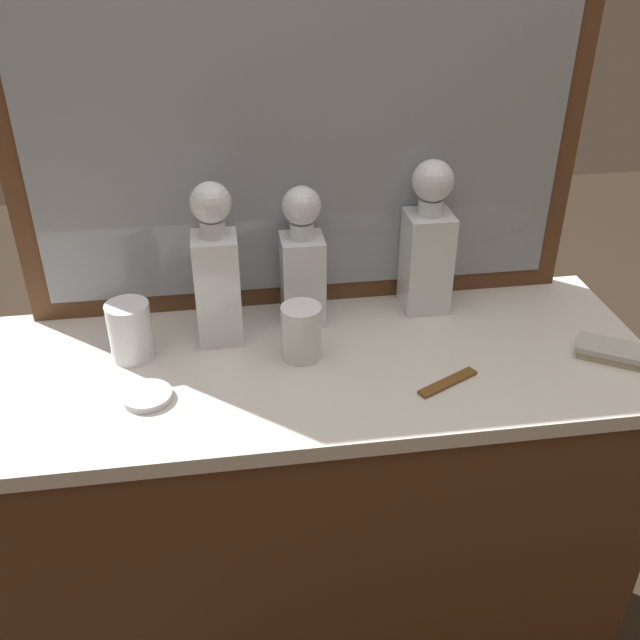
{
  "coord_description": "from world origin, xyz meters",
  "views": [
    {
      "loc": [
        -0.16,
        -1.05,
        1.53
      ],
      "look_at": [
        0.0,
        0.0,
        0.9
      ],
      "focal_mm": 40.19,
      "sensor_mm": 36.0,
      "label": 1
    }
  ],
  "objects": [
    {
      "name": "dresser",
      "position": [
        0.0,
        0.0,
        0.41
      ],
      "size": [
        1.19,
        0.47,
        0.82
      ],
      "color": "brown",
      "rests_on": "ground_plane"
    },
    {
      "name": "dresser_mirror",
      "position": [
        0.0,
        0.22,
        1.18
      ],
      "size": [
        1.06,
        0.03,
        0.72
      ],
      "color": "brown",
      "rests_on": "dresser"
    },
    {
      "name": "crystal_decanter_front",
      "position": [
        -0.01,
        0.14,
        0.93
      ],
      "size": [
        0.08,
        0.08,
        0.27
      ],
      "color": "white",
      "rests_on": "dresser"
    },
    {
      "name": "crystal_decanter_left",
      "position": [
        0.23,
        0.16,
        0.94
      ],
      "size": [
        0.09,
        0.09,
        0.3
      ],
      "color": "white",
      "rests_on": "dresser"
    },
    {
      "name": "crystal_decanter_rear",
      "position": [
        -0.17,
        0.1,
        0.94
      ],
      "size": [
        0.08,
        0.08,
        0.3
      ],
      "color": "white",
      "rests_on": "dresser"
    },
    {
      "name": "crystal_tumbler_center",
      "position": [
        -0.33,
        0.06,
        0.87
      ],
      "size": [
        0.08,
        0.08,
        0.11
      ],
      "color": "white",
      "rests_on": "dresser"
    },
    {
      "name": "crystal_tumbler_far_left",
      "position": [
        -0.03,
        0.01,
        0.87
      ],
      "size": [
        0.07,
        0.07,
        0.1
      ],
      "color": "white",
      "rests_on": "dresser"
    },
    {
      "name": "silver_brush_left",
      "position": [
        0.52,
        -0.08,
        0.83
      ],
      "size": [
        0.16,
        0.13,
        0.02
      ],
      "color": "#B7A88C",
      "rests_on": "dresser"
    },
    {
      "name": "porcelain_dish",
      "position": [
        -0.3,
        -0.08,
        0.83
      ],
      "size": [
        0.08,
        0.08,
        0.01
      ],
      "color": "silver",
      "rests_on": "dresser"
    },
    {
      "name": "tortoiseshell_comb",
      "position": [
        0.2,
        -0.11,
        0.82
      ],
      "size": [
        0.12,
        0.07,
        0.01
      ],
      "color": "brown",
      "rests_on": "dresser"
    }
  ]
}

